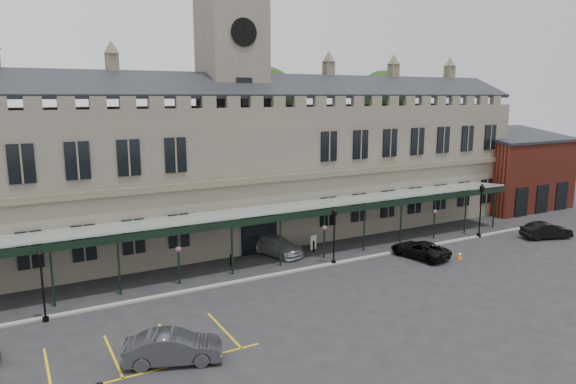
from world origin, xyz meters
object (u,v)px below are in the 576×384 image
car_taxi (275,245)px  traffic_cone (460,255)px  car_left_b (173,348)px  car_van (420,249)px  lamp_post_right (481,206)px  car_right_b (546,231)px  clock_tower (233,93)px  sign_board (313,243)px  station_building (234,169)px  lamp_post_mid (334,231)px  lamp_post_left (42,279)px

car_taxi → traffic_cone: bearing=-52.3°
car_left_b → car_van: size_ratio=0.98×
lamp_post_right → car_right_b: 6.44m
clock_tower → lamp_post_right: (19.96, -10.56, -10.11)m
lamp_post_right → sign_board: 16.21m
car_van → car_right_b: bearing=163.2°
station_building → car_right_b: size_ratio=13.23×
lamp_post_mid → traffic_cone: lamp_post_mid is taller
lamp_post_mid → clock_tower: bearing=109.8°
station_building → clock_tower: clock_tower is taller
lamp_post_mid → sign_board: size_ratio=3.72×
lamp_post_right → car_left_b: 32.68m
station_building → car_right_b: (25.00, -13.78, -5.72)m
sign_board → car_van: (6.37, -6.05, 0.08)m
car_van → car_taxi: bearing=-44.3°
station_building → sign_board: size_ratio=49.09×
clock_tower → car_van: bearing=-48.9°
lamp_post_left → car_taxi: 18.42m
car_left_b → lamp_post_left: bearing=52.0°
lamp_post_left → traffic_cone: lamp_post_left is taller
station_building → traffic_cone: 20.50m
car_taxi → car_right_b: 25.26m
car_taxi → car_van: (9.85, -6.46, -0.09)m
car_taxi → car_van: car_taxi is taller
station_building → lamp_post_left: 20.24m
car_van → traffic_cone: bearing=134.1°
station_building → lamp_post_left: station_building is taller
lamp_post_right → traffic_cone: 7.95m
lamp_post_left → car_taxi: size_ratio=0.83×
clock_tower → car_right_b: 31.15m
lamp_post_left → car_right_b: (41.66, -2.95, -1.87)m
lamp_post_mid → car_right_b: 21.57m
clock_tower → car_left_b: bearing=-121.0°
lamp_post_right → car_right_b: (5.04, -3.31, -2.25)m
station_building → lamp_post_right: station_building is taller
clock_tower → car_left_b: clock_tower is taller
clock_tower → sign_board: bearing=-55.1°
clock_tower → car_van: 20.67m
lamp_post_mid → lamp_post_right: bearing=-0.2°
lamp_post_right → sign_board: bearing=165.0°
car_taxi → car_left_b: bearing=-152.3°
car_taxi → sign_board: bearing=-25.4°
lamp_post_left → car_taxi: (17.66, 4.93, -1.85)m
car_taxi → lamp_post_right: bearing=-32.2°
station_building → clock_tower: size_ratio=2.42×
station_building → lamp_post_mid: station_building is taller
car_left_b → car_van: (22.35, 6.66, -0.11)m
lamp_post_left → car_van: bearing=-3.2°
station_building → car_right_b: 29.12m
car_van → car_right_b: car_right_b is taller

